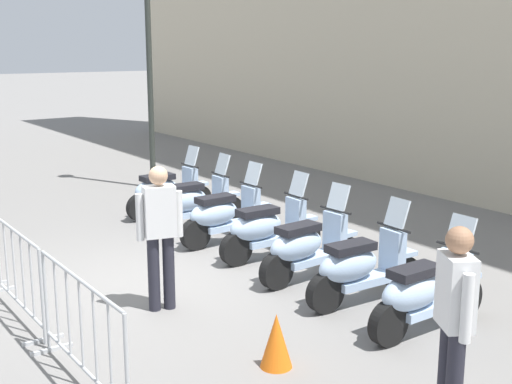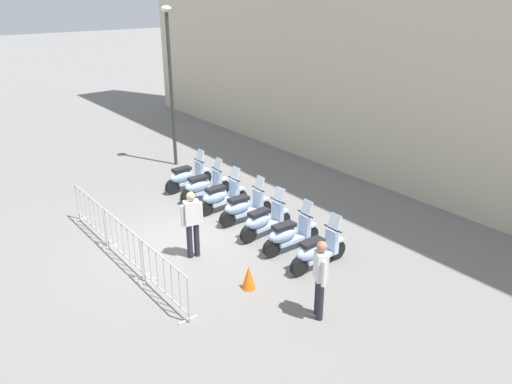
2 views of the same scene
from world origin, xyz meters
The scene contains 14 objects.
ground_plane centered at (0.00, 0.00, 0.00)m, with size 120.00×120.00×0.00m, color slate.
motorcycle_0 centered at (-3.23, 1.61, 0.45)m, with size 0.62×1.72×1.24m.
motorcycle_1 centered at (-2.22, 1.70, 0.45)m, with size 0.56×1.73×1.24m.
motorcycle_2 centered at (-1.20, 1.75, 0.45)m, with size 0.61×1.72×1.24m.
motorcycle_3 centered at (-0.19, 1.94, 0.45)m, with size 0.56×1.73×1.24m.
motorcycle_4 centered at (0.84, 1.95, 0.45)m, with size 0.64×1.72×1.24m.
motorcycle_5 centered at (1.84, 2.05, 0.45)m, with size 0.56×1.73×1.24m.
motorcycle_6 centered at (2.87, 2.11, 0.45)m, with size 0.58×1.73×1.24m.
barrier_segment_1 centered at (0.16, -1.65, 0.52)m, with size 1.97×0.62×1.07m.
barrier_segment_2 centered at (2.21, -1.44, 0.52)m, with size 1.97×0.62×1.07m.
street_lamp centered at (-5.70, 2.31, 3.37)m, with size 0.36×0.36×5.56m.
officer_near_row_end centered at (4.39, 0.96, 0.98)m, with size 0.51×0.35×1.73m.
officer_mid_plaza centered at (0.82, -0.11, 0.98)m, with size 0.27×0.54×1.73m.
traffic_cone centered at (2.76, 0.30, 0.28)m, with size 0.32×0.32×0.55m, color orange.
Camera 1 is at (8.03, -2.92, 3.14)m, focal length 47.98 mm.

